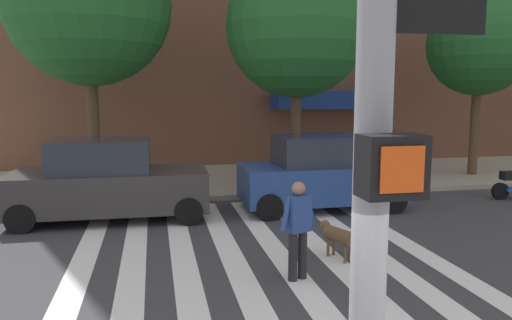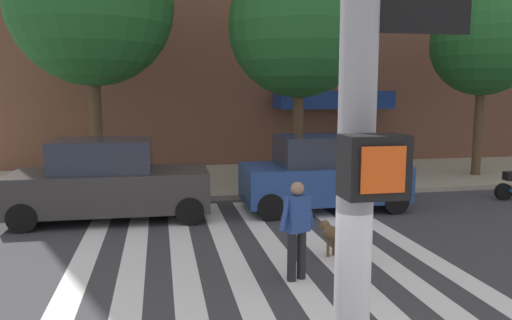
% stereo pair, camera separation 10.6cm
% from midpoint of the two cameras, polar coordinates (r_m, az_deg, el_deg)
% --- Properties ---
extents(ground_plane, '(160.00, 160.00, 0.00)m').
position_cam_midpoint_polar(ground_plane, '(8.88, -0.17, -12.38)').
color(ground_plane, '#353538').
extents(sidewalk_far, '(80.00, 6.00, 0.15)m').
position_cam_midpoint_polar(sidewalk_far, '(17.03, -5.91, -2.31)').
color(sidewalk_far, gray).
rests_on(sidewalk_far, ground_plane).
extents(crosswalk_stripes, '(6.75, 10.43, 0.01)m').
position_cam_midpoint_polar(crosswalk_stripes, '(8.90, 0.53, -12.31)').
color(crosswalk_stripes, silver).
rests_on(crosswalk_stripes, ground_plane).
extents(parked_car_behind_first, '(4.64, 2.06, 1.95)m').
position_cam_midpoint_polar(parked_car_behind_first, '(12.46, -16.89, -2.43)').
color(parked_car_behind_first, '#322F2F').
rests_on(parked_car_behind_first, ground_plane).
extents(parked_car_third_in_line, '(4.22, 1.97, 1.95)m').
position_cam_midpoint_polar(parked_car_third_in_line, '(13.09, 7.17, -1.69)').
color(parked_car_third_in_line, navy).
rests_on(parked_car_third_in_line, ground_plane).
extents(street_tree_nearest, '(4.82, 4.82, 7.89)m').
position_cam_midpoint_polar(street_tree_nearest, '(15.93, -18.90, 16.63)').
color(street_tree_nearest, '#4C3823').
rests_on(street_tree_nearest, sidewalk_far).
extents(street_tree_middle, '(4.34, 4.34, 7.06)m').
position_cam_midpoint_polar(street_tree_middle, '(15.59, 4.51, 15.06)').
color(street_tree_middle, '#4C3823').
rests_on(street_tree_middle, sidewalk_far).
extents(street_tree_further, '(3.55, 3.55, 6.33)m').
position_cam_midpoint_polar(street_tree_further, '(19.15, 24.16, 12.02)').
color(street_tree_further, '#4C3823').
rests_on(street_tree_further, sidewalk_far).
extents(pedestrian_dog_walker, '(0.69, 0.37, 1.64)m').
position_cam_midpoint_polar(pedestrian_dog_walker, '(8.15, 4.48, -7.45)').
color(pedestrian_dog_walker, black).
rests_on(pedestrian_dog_walker, ground_plane).
extents(dog_on_leash, '(0.53, 1.02, 0.65)m').
position_cam_midpoint_polar(dog_on_leash, '(9.38, 9.04, -8.52)').
color(dog_on_leash, brown).
rests_on(dog_on_leash, ground_plane).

